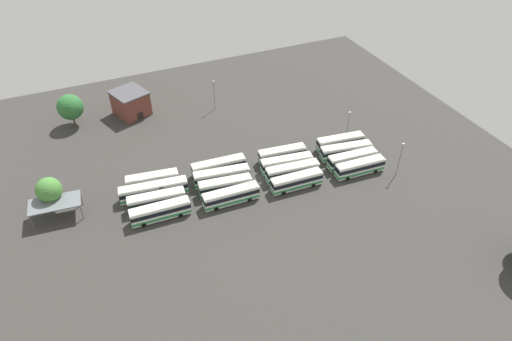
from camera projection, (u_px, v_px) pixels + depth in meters
name	position (u px, v px, depth m)	size (l,w,h in m)	color
ground_plane	(257.00, 180.00, 104.15)	(125.47, 125.47, 0.00)	#383533
bus_row0_slot0	(340.00, 142.00, 112.56)	(11.92, 3.90, 3.55)	silver
bus_row0_slot1	(346.00, 151.00, 109.82)	(12.61, 4.41, 3.55)	silver
bus_row0_slot2	(352.00, 159.00, 107.25)	(12.02, 3.38, 3.55)	silver
bus_row0_slot3	(360.00, 167.00, 104.89)	(11.89, 3.19, 3.55)	silver
bus_row1_slot0	(282.00, 154.00, 108.71)	(11.52, 3.78, 3.55)	silver
bus_row1_slot1	(286.00, 163.00, 105.98)	(12.29, 4.16, 3.55)	silver
bus_row1_slot2	(292.00, 171.00, 103.73)	(12.51, 3.81, 3.55)	silver
bus_row1_slot3	(296.00, 181.00, 101.04)	(11.80, 3.03, 3.55)	silver
bus_row2_slot0	(219.00, 167.00, 105.05)	(12.54, 3.27, 3.55)	silver
bus_row2_slot1	(222.00, 176.00, 102.39)	(12.70, 4.24, 3.55)	silver
bus_row2_slot2	(225.00, 186.00, 99.78)	(11.78, 3.99, 3.55)	silver
bus_row2_slot3	(231.00, 196.00, 97.21)	(12.24, 2.91, 3.55)	silver
bus_row3_slot0	(152.00, 180.00, 101.19)	(11.64, 4.08, 3.55)	silver
bus_row3_slot1	(154.00, 190.00, 98.71)	(14.74, 4.29, 3.55)	silver
bus_row3_slot2	(157.00, 200.00, 96.16)	(12.16, 3.77, 3.55)	silver
bus_row3_slot3	(160.00, 211.00, 93.52)	(12.34, 2.98, 3.55)	silver
depot_building	(131.00, 103.00, 124.42)	(10.64, 11.05, 6.71)	brown
maintenance_shelter	(55.00, 203.00, 92.81)	(10.55, 5.98, 3.87)	slate
lamp_post_near_entrance	(214.00, 94.00, 125.47)	(0.56, 0.28, 8.65)	slate
lamp_post_mid_lot	(400.00, 158.00, 102.85)	(0.56, 0.28, 8.73)	slate
lamp_post_far_corner	(348.00, 124.00, 114.81)	(0.56, 0.28, 7.62)	slate
tree_south_edge	(70.00, 107.00, 118.77)	(6.67, 6.67, 8.74)	brown
tree_northeast	(49.00, 190.00, 93.17)	(5.19, 5.19, 8.17)	brown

